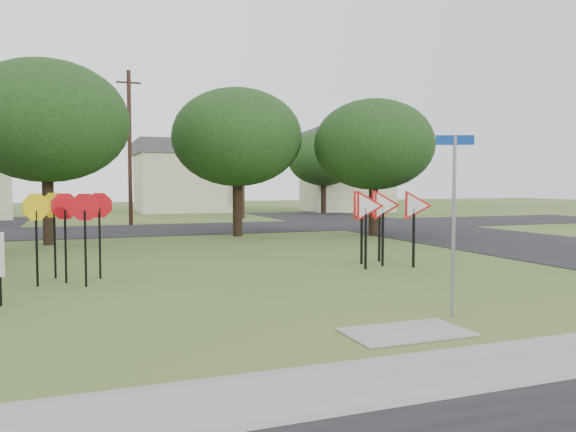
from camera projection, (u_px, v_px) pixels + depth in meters
name	position (u px, v px, depth m)	size (l,w,h in m)	color
ground	(341.00, 303.00, 11.24)	(140.00, 140.00, 0.00)	#3F5B22
sidewalk	(483.00, 366.00, 7.32)	(30.00, 1.60, 0.02)	gray
planting_strip	(556.00, 399.00, 6.19)	(30.00, 0.80, 0.02)	#3F5B22
street_right	(486.00, 238.00, 24.80)	(8.00, 50.00, 0.02)	black
street_far	(176.00, 229.00, 29.93)	(60.00, 8.00, 0.02)	black
curb_pad	(407.00, 332.00, 9.00)	(2.00, 1.20, 0.02)	gray
street_name_sign	(454.00, 214.00, 9.97)	(0.62, 0.29, 3.25)	gray
stop_sign_cluster	(68.00, 215.00, 13.56)	(2.05, 1.72, 2.20)	black
yield_sign_cluster	(381.00, 208.00, 16.42)	(2.30, 2.13, 2.29)	black
far_pole_a	(130.00, 147.00, 32.72)	(1.40, 0.24, 9.00)	#3F271D
far_pole_b	(243.00, 157.00, 39.28)	(1.40, 0.24, 8.50)	#3F271D
house_mid	(184.00, 176.00, 49.86)	(8.40, 8.40, 6.20)	beige
house_right	(346.00, 171.00, 51.01)	(8.30, 8.30, 7.20)	beige
tree_near_left	(46.00, 121.00, 21.95)	(6.40, 6.40, 7.27)	black
tree_near_mid	(237.00, 138.00, 25.71)	(6.00, 6.00, 6.80)	black
tree_near_right	(374.00, 145.00, 25.97)	(5.60, 5.60, 6.33)	black
tree_far_right	(324.00, 158.00, 45.81)	(6.00, 6.00, 6.80)	black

